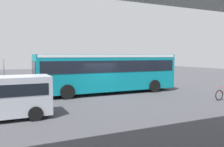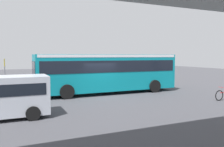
{
  "view_description": "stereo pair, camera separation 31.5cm",
  "coord_description": "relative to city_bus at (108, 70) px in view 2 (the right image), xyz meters",
  "views": [
    {
      "loc": [
        6.38,
        16.16,
        3.04
      ],
      "look_at": [
        -1.47,
        -0.79,
        1.6
      ],
      "focal_mm": 36.76,
      "sensor_mm": 36.0,
      "label": 1
    },
    {
      "loc": [
        6.09,
        16.29,
        3.04
      ],
      "look_at": [
        -1.47,
        -0.79,
        1.6
      ],
      "focal_mm": 36.76,
      "sensor_mm": 36.0,
      "label": 2
    }
  ],
  "objects": [
    {
      "name": "lane_dash_centre",
      "position": [
        3.15,
        -1.27,
        -1.88
      ],
      "size": [
        2.0,
        0.2,
        0.01
      ],
      "primitive_type": "cube",
      "color": "silver",
      "rests_on": "ground"
    },
    {
      "name": "traffic_sign",
      "position": [
        7.71,
        -3.3,
        0.01
      ],
      "size": [
        0.08,
        0.6,
        2.8
      ],
      "color": "slate",
      "rests_on": "ground"
    },
    {
      "name": "lane_dash_right",
      "position": [
        7.15,
        -1.27,
        -1.88
      ],
      "size": [
        2.0,
        0.2,
        0.01
      ],
      "primitive_type": "cube",
      "color": "silver",
      "rests_on": "ground"
    },
    {
      "name": "city_bus",
      "position": [
        0.0,
        0.0,
        0.0
      ],
      "size": [
        11.54,
        2.85,
        3.15
      ],
      "color": "#0C8493",
      "rests_on": "ground"
    },
    {
      "name": "ground",
      "position": [
        1.15,
        0.89,
        -1.88
      ],
      "size": [
        80.0,
        80.0,
        0.0
      ],
      "primitive_type": "plane",
      "color": "#424247"
    },
    {
      "name": "lane_dash_leftmost",
      "position": [
        -4.85,
        -1.27,
        -1.88
      ],
      "size": [
        2.0,
        0.2,
        0.01
      ],
      "primitive_type": "cube",
      "color": "silver",
      "rests_on": "ground"
    },
    {
      "name": "pedestrian",
      "position": [
        -6.69,
        -2.98,
        -1.0
      ],
      "size": [
        0.38,
        0.38,
        1.79
      ],
      "color": "#2D2D38",
      "rests_on": "ground"
    },
    {
      "name": "lane_dash_left",
      "position": [
        -0.85,
        -1.27,
        -1.88
      ],
      "size": [
        2.0,
        0.2,
        0.01
      ],
      "primitive_type": "cube",
      "color": "silver",
      "rests_on": "ground"
    }
  ]
}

